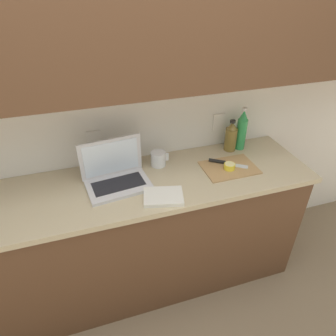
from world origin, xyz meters
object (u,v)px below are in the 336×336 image
laptop (116,174)px  bottle_green_soda (231,137)px  cutting_board (229,168)px  bottle_oil_tall (242,130)px  measuring_cup (158,159)px  lemon_half_cut (230,166)px  knife (221,162)px

laptop → bottle_green_soda: (0.83, 0.15, 0.04)m
cutting_board → bottle_oil_tall: size_ratio=1.12×
bottle_green_soda → measuring_cup: bottle_green_soda is taller
lemon_half_cut → bottle_oil_tall: size_ratio=0.23×
cutting_board → lemon_half_cut: lemon_half_cut is taller
bottle_green_soda → measuring_cup: bearing=-175.7°
measuring_cup → cutting_board: bearing=-22.4°
laptop → measuring_cup: size_ratio=3.36×
lemon_half_cut → bottle_green_soda: 0.27m
laptop → cutting_board: 0.73m
laptop → measuring_cup: laptop is taller
measuring_cup → lemon_half_cut: bearing=-24.7°
cutting_board → knife: size_ratio=1.51×
laptop → measuring_cup: (0.30, 0.11, -0.01)m
bottle_green_soda → lemon_half_cut: bearing=-117.6°
bottle_green_soda → measuring_cup: 0.54m
laptop → measuring_cup: bearing=13.5°
cutting_board → bottle_green_soda: size_ratio=1.51×
measuring_cup → knife: bearing=-16.6°
cutting_board → lemon_half_cut: (-0.01, -0.02, 0.02)m
cutting_board → knife: bearing=117.0°
bottle_oil_tall → measuring_cup: bearing=-176.3°
knife → bottle_green_soda: size_ratio=1.00×
bottle_oil_tall → lemon_half_cut: bearing=-130.6°
lemon_half_cut → bottle_oil_tall: bottle_oil_tall is taller
laptop → cutting_board: bearing=-12.0°
knife → bottle_green_soda: bottle_green_soda is taller
laptop → knife: size_ratio=1.74×
knife → bottle_oil_tall: bearing=70.6°
laptop → bottle_green_soda: size_ratio=1.75×
cutting_board → knife: knife is taller
laptop → bottle_green_soda: 0.85m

